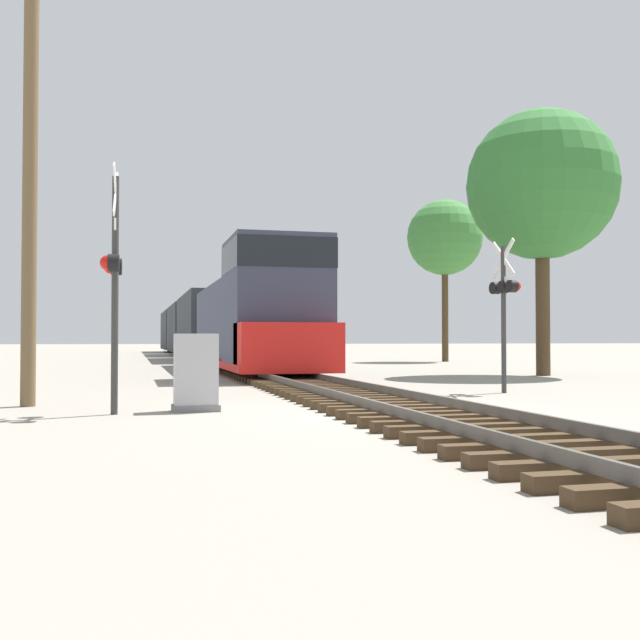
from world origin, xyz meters
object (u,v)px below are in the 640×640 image
object	(u,v)px
tree_far_right	(542,186)
tree_mid_background	(445,238)
freight_train	(200,328)
relay_cabinet	(196,373)
utility_pole	(30,150)
crossing_signal_near	(114,273)
crossing_signal_far	(505,296)

from	to	relation	value
tree_far_right	tree_mid_background	xyz separation A→B (m)	(3.48, 16.56, 0.39)
freight_train	relay_cabinet	xyz separation A→B (m)	(-3.41, -38.05, -1.39)
utility_pole	tree_mid_background	distance (m)	32.10
crossing_signal_near	crossing_signal_far	bearing A→B (deg)	111.46
tree_far_right	tree_mid_background	world-z (taller)	tree_far_right
relay_cabinet	tree_far_right	distance (m)	17.93
freight_train	utility_pole	xyz separation A→B (m)	(-6.49, -36.27, 2.94)
utility_pole	tree_mid_background	xyz separation A→B (m)	(19.80, 25.17, 2.24)
relay_cabinet	utility_pole	world-z (taller)	utility_pole
freight_train	tree_mid_background	distance (m)	18.08
freight_train	tree_far_right	xyz separation A→B (m)	(9.83, -27.66, 4.78)
relay_cabinet	tree_far_right	size ratio (longest dim) A/B	0.15
tree_far_right	tree_mid_background	bearing A→B (deg)	78.14
freight_train	crossing_signal_far	size ratio (longest dim) A/B	16.60
crossing_signal_near	relay_cabinet	xyz separation A→B (m)	(1.45, 0.25, -1.76)
crossing_signal_near	tree_mid_background	xyz separation A→B (m)	(18.16, 27.21, 4.80)
crossing_signal_near	crossing_signal_far	distance (m)	9.64
crossing_signal_far	utility_pole	xyz separation A→B (m)	(-10.77, -1.05, 2.65)
crossing_signal_near	utility_pole	size ratio (longest dim) A/B	0.44
freight_train	crossing_signal_near	distance (m)	38.61
freight_train	relay_cabinet	world-z (taller)	freight_train
crossing_signal_far	relay_cabinet	bearing A→B (deg)	103.78
crossing_signal_far	tree_far_right	size ratio (longest dim) A/B	0.39
crossing_signal_near	tree_far_right	size ratio (longest dim) A/B	0.45
utility_pole	tree_far_right	distance (m)	18.54
freight_train	relay_cabinet	size ratio (longest dim) A/B	44.16
crossing_signal_far	relay_cabinet	xyz separation A→B (m)	(-7.69, -2.83, -1.67)
relay_cabinet	utility_pole	bearing A→B (deg)	149.94
freight_train	utility_pole	size ratio (longest dim) A/B	6.35
crossing_signal_far	tree_mid_background	xyz separation A→B (m)	(9.03, 24.13, 4.89)
crossing_signal_far	relay_cabinet	size ratio (longest dim) A/B	2.66
freight_train	tree_far_right	distance (m)	29.74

